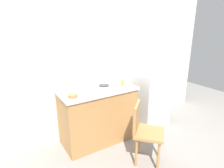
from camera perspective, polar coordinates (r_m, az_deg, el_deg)
The scene contains 12 objects.
ground_plane at distance 3.18m, azimuth 7.13°, elevation -19.94°, with size 8.00×8.00×0.00m, color gray.
back_wall at distance 3.42m, azimuth -2.71°, elevation 6.33°, with size 4.80×0.10×2.53m, color silver.
cabinet_base at distance 3.25m, azimuth -4.27°, elevation -9.57°, with size 1.21×0.60×0.90m, color #A87542.
countertop at distance 3.07m, azimuth -4.46°, elevation -1.76°, with size 1.25×0.64×0.04m, color #B7B7BC.
faucet at distance 3.19m, azimuth -8.33°, elevation 1.56°, with size 0.02×0.02×0.24m, color #B7B7BC.
refrigerator at distance 3.83m, azimuth 11.25°, elevation -3.65°, with size 0.59×0.59×1.12m, color silver.
chair at distance 2.78m, azimuth 9.91°, elevation -13.64°, with size 0.56×0.56×0.89m.
dish_tray at distance 2.93m, azimuth -9.93°, elevation -1.96°, with size 0.28×0.20×0.05m, color white.
terracotta_bowl at distance 2.74m, azimuth -11.77°, elevation -3.51°, with size 0.14×0.14×0.05m, color #C67042.
hotplate at distance 3.18m, azimuth -2.43°, elevation -0.40°, with size 0.17×0.17×0.02m, color #2D2D2D.
cup_yellow at distance 3.20m, azimuth 3.19°, elevation 0.31°, with size 0.06×0.06×0.09m, color yellow.
cup_white at distance 3.20m, azimuth 1.65°, elevation 0.55°, with size 0.07×0.07×0.11m, color white.
Camera 1 is at (-1.64, -1.92, 1.93)m, focal length 30.33 mm.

